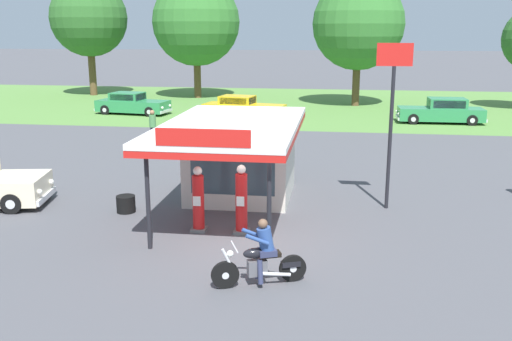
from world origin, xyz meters
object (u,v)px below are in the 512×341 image
Objects in this scene: motorcycle_with_rider at (261,258)px; spare_tire_stack at (126,204)px; bystander_strolling_foreground at (153,126)px; roadside_pole_sign at (392,99)px; gas_pump_offside at (241,202)px; parked_car_back_row_centre at (243,108)px; parked_car_back_row_far_left at (442,112)px; parked_car_back_row_centre_right at (132,104)px; gas_pump_nearside at (198,202)px.

motorcycle_with_rider is 3.52× the size of spare_tire_stack.
roadside_pole_sign is (10.96, -9.30, 2.65)m from bystander_strolling_foreground.
gas_pump_offside reaches higher than motorcycle_with_rider.
roadside_pole_sign is (7.85, -18.41, 2.89)m from parked_car_back_row_centre.
gas_pump_offside is 14.02m from bystander_strolling_foreground.
motorcycle_with_rider is 26.08m from parked_car_back_row_far_left.
parked_car_back_row_centre is (-4.55, 24.76, 0.03)m from motorcycle_with_rider.
gas_pump_offside is at bearing -19.42° from spare_tire_stack.
parked_car_back_row_centre is (7.96, -1.10, 0.00)m from parked_car_back_row_centre_right.
parked_car_back_row_centre is 3.25× the size of bystander_strolling_foreground.
gas_pump_offside is 0.96× the size of motorcycle_with_rider.
parked_car_back_row_far_left is 20.57m from parked_car_back_row_centre_right.
gas_pump_offside is (1.26, 0.00, 0.04)m from gas_pump_nearside.
motorcycle_with_rider is 25.17m from parked_car_back_row_centre.
parked_car_back_row_centre is at bearing -7.85° from parked_car_back_row_centre_right.
parked_car_back_row_centre_right is 11.31m from bystander_strolling_foreground.
gas_pump_nearside is at bearing -65.57° from parked_car_back_row_centre_right.
bystander_strolling_foreground is (-5.40, 12.34, 0.05)m from gas_pump_nearside.
parked_car_back_row_far_left is at bearing 67.19° from gas_pump_offside.
gas_pump_offside is 25.32m from parked_car_back_row_centre_right.
gas_pump_offside is 0.38× the size of parked_car_back_row_far_left.
parked_car_back_row_centre_right is 3.04× the size of bystander_strolling_foreground.
parked_car_back_row_centre_right is at bearing 115.38° from bystander_strolling_foreground.
motorcycle_with_rider reaches higher than parked_car_back_row_far_left.
motorcycle_with_rider is at bearing -64.17° from parked_car_back_row_centre_right.
parked_car_back_row_centre_right is 25.28m from roadside_pole_sign.
parked_car_back_row_far_left is at bearing 57.02° from spare_tire_stack.
roadside_pole_sign is at bearing 62.55° from motorcycle_with_rider.
spare_tire_stack is at bearing -91.30° from parked_car_back_row_centre.
gas_pump_offside is at bearing -62.98° from parked_car_back_row_centre_right.
parked_car_back_row_centre_right is (-11.50, 22.55, -0.25)m from gas_pump_offside.
bystander_strolling_foreground is (-15.70, -9.16, 0.22)m from parked_car_back_row_far_left.
parked_car_back_row_centre is 1.07× the size of roadside_pole_sign.
gas_pump_nearside is 0.92× the size of motorcycle_with_rider.
motorcycle_with_rider is 17.42m from bystander_strolling_foreground.
parked_car_back_row_far_left is 1.01× the size of parked_car_back_row_centre_right.
motorcycle_with_rider is at bearing -63.89° from bystander_strolling_foreground.
roadside_pole_sign is at bearing -104.39° from parked_car_back_row_far_left.
gas_pump_offside reaches higher than gas_pump_nearside.
parked_car_back_row_far_left reaches higher than spare_tire_stack.
gas_pump_nearside is 6.89m from roadside_pole_sign.
bystander_strolling_foreground reaches higher than motorcycle_with_rider.
roadside_pole_sign is 8.83× the size of spare_tire_stack.
spare_tire_stack is (-0.46, -20.05, -0.41)m from parked_car_back_row_centre.
parked_car_back_row_centre is at bearing 99.37° from gas_pump_offside.
gas_pump_offside reaches higher than parked_car_back_row_far_left.
roadside_pole_sign is at bearing 28.67° from gas_pump_nearside.
roadside_pole_sign is (5.56, 3.04, 2.69)m from gas_pump_nearside.
gas_pump_nearside reaches higher than parked_car_back_row_centre.
gas_pump_nearside is at bearing -66.37° from bystander_strolling_foreground.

